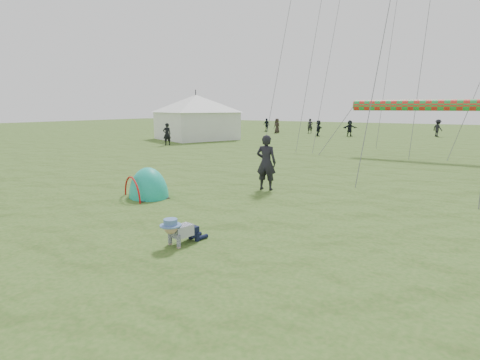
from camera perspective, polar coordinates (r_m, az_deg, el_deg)
The scene contains 15 objects.
ground at distance 8.35m, azimuth -11.99°, elevation -9.61°, with size 140.00×140.00×0.00m, color #2E581A.
crawling_toddler at distance 8.18m, azimuth -9.16°, elevation -7.57°, with size 0.58×0.83×0.63m, color black, non-canonical shape.
popup_tent at distance 12.74m, azimuth -13.70°, elevation -2.49°, with size 1.51×1.25×1.96m, color #059B6A.
standing_adult at distance 13.30m, azimuth 4.01°, elevation 2.66°, with size 0.72×0.47×1.96m, color black.
event_marquee at distance 35.14m, azimuth -6.70°, elevation 9.73°, with size 6.31×6.31×4.34m, color white, non-canonical shape.
crowd_person_0 at distance 43.95m, azimuth 10.64°, elevation 8.11°, with size 0.60×0.40×1.66m, color black.
crowd_person_1 at distance 37.32m, azimuth -7.32°, elevation 7.72°, with size 0.80×0.62×1.65m, color black.
crowd_person_3 at distance 43.09m, azimuth 27.91°, elevation 7.02°, with size 1.11×0.64×1.72m, color black.
crowd_person_5 at distance 39.77m, azimuth 11.85°, elevation 7.75°, with size 1.50×0.48×1.61m, color black.
crowd_person_6 at distance 34.48m, azimuth -3.62°, elevation 7.64°, with size 0.65×0.43×1.79m, color #2D2B37.
crowd_person_8 at distance 46.52m, azimuth 4.06°, elevation 8.38°, with size 0.94×0.39×1.60m, color black.
crowd_person_10 at distance 43.64m, azimuth 5.65°, elevation 8.23°, with size 0.81×0.53×1.67m, color #2D2421.
crowd_person_11 at distance 39.97m, azimuth 16.38°, elevation 7.57°, with size 1.52×0.48×1.64m, color black.
crowd_person_12 at distance 29.86m, azimuth -11.06°, elevation 6.87°, with size 0.63×0.41×1.72m, color black.
rainbow_tube_kite at distance 24.40m, azimuth 24.99°, elevation 10.30°, with size 0.64×0.64×6.90m, color red.
Camera 1 is at (5.41, -5.66, 2.90)m, focal length 28.00 mm.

